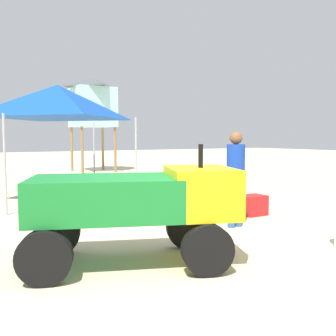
# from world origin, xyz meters

# --- Properties ---
(ground) EXTENTS (80.00, 80.00, 0.00)m
(ground) POSITION_xyz_m (0.00, 0.00, 0.00)
(ground) COLOR beige
(utility_cart) EXTENTS (2.81, 2.08, 1.50)m
(utility_cart) POSITION_xyz_m (-0.54, 0.57, 0.78)
(utility_cart) COLOR #197A2D
(utility_cart) RESTS_ON ground
(lifeguard_near_left) EXTENTS (0.32, 0.32, 1.69)m
(lifeguard_near_left) POSITION_xyz_m (1.81, 1.44, 0.97)
(lifeguard_near_left) COLOR #33598C
(lifeguard_near_left) RESTS_ON ground
(popup_canopy) EXTENTS (3.00, 3.00, 2.92)m
(popup_canopy) POSITION_xyz_m (-0.05, 6.10, 2.49)
(popup_canopy) COLOR #B2B2B7
(popup_canopy) RESTS_ON ground
(lifeguard_tower) EXTENTS (1.98, 1.98, 4.33)m
(lifeguard_tower) POSITION_xyz_m (3.44, 13.30, 3.21)
(lifeguard_tower) COLOR olive
(lifeguard_tower) RESTS_ON ground
(traffic_cone_near) EXTENTS (0.37, 0.37, 0.52)m
(traffic_cone_near) POSITION_xyz_m (4.84, 4.76, 0.26)
(traffic_cone_near) COLOR orange
(traffic_cone_near) RESTS_ON ground
(cooler_box) EXTENTS (0.51, 0.40, 0.41)m
(cooler_box) POSITION_xyz_m (2.80, 2.03, 0.20)
(cooler_box) COLOR red
(cooler_box) RESTS_ON ground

